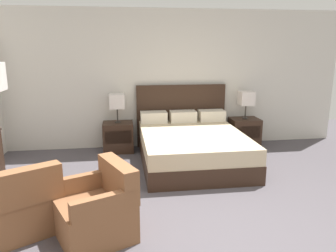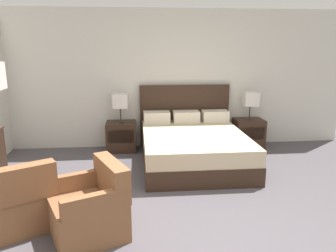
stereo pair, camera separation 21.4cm
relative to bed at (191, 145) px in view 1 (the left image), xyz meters
name	(u,v)px [view 1 (the left image)]	position (x,y,z in m)	size (l,w,h in m)	color
ground_plane	(205,242)	(-0.35, -2.31, -0.29)	(10.02, 10.02, 0.00)	#4C474C
wall_back	(162,79)	(-0.35, 1.06, 0.99)	(7.02, 0.06, 2.57)	beige
bed	(191,145)	(0.00, 0.00, 0.00)	(1.71, 2.11, 1.19)	#332116
nightstand_left	(118,137)	(-1.21, 0.75, -0.02)	(0.54, 0.43, 0.54)	#332116
nightstand_right	(244,132)	(1.21, 0.75, -0.02)	(0.54, 0.43, 0.54)	#332116
table_lamp_left	(117,101)	(-1.21, 0.75, 0.64)	(0.27, 0.27, 0.53)	#332D28
table_lamp_right	(246,98)	(1.21, 0.75, 0.64)	(0.27, 0.27, 0.53)	#332D28
armchair_by_window	(23,206)	(-2.18, -1.84, -0.01)	(0.93, 0.94, 0.76)	brown
armchair_companion	(98,211)	(-1.40, -2.06, -0.01)	(0.91, 0.90, 0.76)	brown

